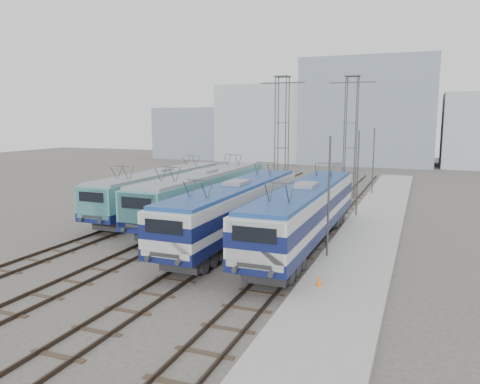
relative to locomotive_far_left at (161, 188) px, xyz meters
name	(u,v)px	position (x,y,z in m)	size (l,w,h in m)	color
ground	(175,254)	(6.75, -9.74, -2.22)	(160.00, 160.00, 0.00)	#514C47
platform	(368,236)	(16.95, -1.74, -2.07)	(4.00, 70.00, 0.30)	#9E9E99
locomotive_far_left	(161,188)	(0.00, 0.00, 0.00)	(2.81, 17.76, 3.34)	#101748
locomotive_center_left	(204,192)	(4.50, -1.04, 0.12)	(2.97, 18.77, 3.53)	#101748
locomotive_center_right	(236,206)	(9.00, -5.67, 0.13)	(2.90, 18.36, 3.45)	#101748
locomotive_far_right	(305,210)	(13.50, -5.58, 0.16)	(2.95, 18.68, 3.51)	#101748
catenary_tower_west	(282,131)	(6.75, 12.26, 4.43)	(4.50, 1.20, 12.00)	#3F4247
catenary_tower_east	(351,132)	(13.25, 14.26, 4.43)	(4.50, 1.20, 12.00)	#3F4247
mast_front	(329,200)	(15.35, -7.74, 1.28)	(0.12, 0.12, 7.00)	#3F4247
mast_mid	(358,175)	(15.35, 4.26, 1.28)	(0.12, 0.12, 7.00)	#3F4247
mast_rear	(373,162)	(15.35, 16.26, 1.28)	(0.12, 0.12, 7.00)	#3F4247
safety_cone	(319,280)	(15.94, -12.66, -1.64)	(0.28, 0.28, 0.55)	orange
building_west	(270,123)	(-7.25, 52.26, 4.78)	(18.00, 12.00, 14.00)	#A3ACB4
building_center	(369,112)	(10.75, 52.26, 6.78)	(22.00, 14.00, 18.00)	gray
building_far_west	(195,133)	(-23.25, 52.26, 2.78)	(14.00, 10.00, 10.00)	gray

